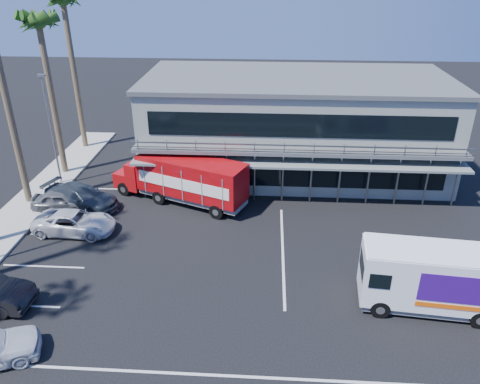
{
  "coord_description": "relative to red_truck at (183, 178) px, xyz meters",
  "views": [
    {
      "loc": [
        0.95,
        -19.38,
        14.96
      ],
      "look_at": [
        -0.62,
        5.9,
        2.3
      ],
      "focal_mm": 35.0,
      "sensor_mm": 36.0,
      "label": 1
    }
  ],
  "objects": [
    {
      "name": "parked_car_d",
      "position": [
        -6.71,
        -1.16,
        -1.02
      ],
      "size": [
        5.65,
        3.72,
        1.52
      ],
      "primitive_type": "imported",
      "rotation": [
        0.0,
        0.0,
        1.24
      ],
      "color": "#2F373F",
      "rests_on": "ground"
    },
    {
      "name": "palm_e",
      "position": [
        -10.09,
        4.24,
        8.79
      ],
      "size": [
        2.8,
        2.8,
        12.25
      ],
      "color": "brown",
      "rests_on": "ground"
    },
    {
      "name": "building",
      "position": [
        7.61,
        6.18,
        1.88
      ],
      "size": [
        22.4,
        12.0,
        7.3
      ],
      "color": "gray",
      "rests_on": "ground"
    },
    {
      "name": "palm_f",
      "position": [
        -10.49,
        9.74,
        9.69
      ],
      "size": [
        2.8,
        2.8,
        13.25
      ],
      "color": "brown",
      "rests_on": "ground"
    },
    {
      "name": "parked_car_c",
      "position": [
        -5.94,
        -4.36,
        -1.1
      ],
      "size": [
        4.97,
        2.47,
        1.35
      ],
      "primitive_type": "imported",
      "rotation": [
        0.0,
        0.0,
        1.52
      ],
      "color": "silver",
      "rests_on": "ground"
    },
    {
      "name": "ground",
      "position": [
        4.61,
        -8.76,
        -1.78
      ],
      "size": [
        120.0,
        120.0,
        0.0
      ],
      "primitive_type": "plane",
      "color": "black",
      "rests_on": "ground"
    },
    {
      "name": "white_van",
      "position": [
        13.45,
        -10.08,
        -0.06
      ],
      "size": [
        6.83,
        2.92,
        3.24
      ],
      "rotation": [
        0.0,
        0.0,
        -0.1
      ],
      "color": "white",
      "rests_on": "ground"
    },
    {
      "name": "curb_strip",
      "position": [
        -10.39,
        -2.76,
        -1.7
      ],
      "size": [
        3.0,
        32.0,
        0.16
      ],
      "primitive_type": "cube",
      "color": "#A5A399",
      "rests_on": "ground"
    },
    {
      "name": "light_pole_far",
      "position": [
        -9.59,
        2.24,
        2.72
      ],
      "size": [
        0.5,
        0.25,
        8.09
      ],
      "color": "gray",
      "rests_on": "ground"
    },
    {
      "name": "parked_car_e",
      "position": [
        -7.89,
        -1.56,
        -1.12
      ],
      "size": [
        3.96,
        1.76,
        1.32
      ],
      "primitive_type": "imported",
      "rotation": [
        0.0,
        0.0,
        1.62
      ],
      "color": "slate",
      "rests_on": "ground"
    },
    {
      "name": "red_truck",
      "position": [
        0.0,
        0.0,
        0.0
      ],
      "size": [
        9.73,
        5.78,
        3.24
      ],
      "rotation": [
        0.0,
        0.0,
        -0.4
      ],
      "color": "#A20D0F",
      "rests_on": "ground"
    }
  ]
}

